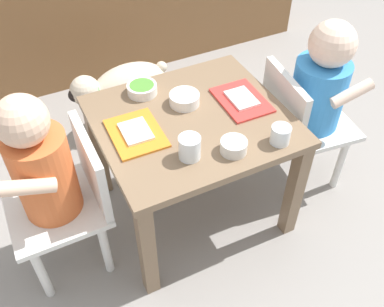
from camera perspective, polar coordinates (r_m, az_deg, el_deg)
ground_plane at (r=1.66m, az=0.00°, el=-6.97°), size 7.00×7.00×0.00m
dining_table at (r=1.40m, az=0.00°, el=2.23°), size 0.58×0.53×0.43m
seated_child_left at (r=1.27m, az=-18.30°, el=-2.35°), size 0.28×0.28×0.68m
seated_child_right at (r=1.55m, az=15.92°, el=7.91°), size 0.31×0.31×0.66m
dog at (r=1.89m, az=-8.96°, el=8.53°), size 0.44×0.22×0.31m
food_tray_left at (r=1.30m, az=-7.31°, el=2.69°), size 0.15×0.19×0.02m
food_tray_right at (r=1.42m, az=6.48°, el=6.98°), size 0.14×0.20×0.02m
water_cup_left at (r=1.28m, az=11.44°, el=2.31°), size 0.06×0.06×0.06m
water_cup_right at (r=1.21m, az=-0.32°, el=0.64°), size 0.06×0.06×0.07m
veggie_bowl_far at (r=1.45m, az=-6.53°, el=8.39°), size 0.10×0.10×0.03m
cereal_bowl_right_side at (r=1.40m, az=-0.99°, el=7.15°), size 0.10×0.10×0.04m
veggie_bowl_near at (r=1.23m, az=5.46°, el=0.99°), size 0.08×0.08×0.04m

